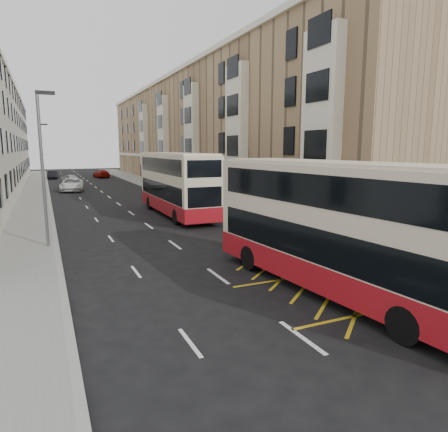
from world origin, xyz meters
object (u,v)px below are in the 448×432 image
double_decker_rear (177,184)px  white_van (72,185)px  double_decker_front (337,228)px  car_dark (53,175)px  pedestrian_far (375,237)px  car_silver (72,179)px  street_lamp_far (42,154)px  car_red (101,174)px  street_lamp_near (43,161)px

double_decker_rear → white_van: (-6.40, 22.69, -1.71)m
double_decker_front → car_dark: (-8.12, 64.54, -1.74)m
pedestrian_far → car_silver: pedestrian_far is taller
street_lamp_far → white_van: size_ratio=1.39×
car_red → car_silver: bearing=55.4°
pedestrian_far → car_dark: 63.07m
street_lamp_far → double_decker_front: street_lamp_far is taller
double_decker_front → white_van: 42.25m
double_decker_front → white_van: double_decker_front is taller
car_dark → white_van: bearing=-80.2°
double_decker_front → double_decker_rear: 19.03m
double_decker_rear → car_dark: double_decker_rear is taller
street_lamp_near → pedestrian_far: bearing=-31.6°
double_decker_rear → car_red: size_ratio=2.51×
street_lamp_far → white_van: bearing=3.7°
street_lamp_far → double_decker_rear: size_ratio=0.65×
double_decker_front → car_silver: double_decker_front is taller
street_lamp_near → double_decker_rear: bearing=38.3°
pedestrian_far → white_van: 40.48m
double_decker_front → car_dark: bearing=92.0°
car_dark → double_decker_rear: bearing=-74.3°
street_lamp_near → car_silver: (3.68, 40.11, -3.89)m
double_decker_front → car_red: (-0.08, 63.78, -1.74)m
car_silver → double_decker_front: bearing=-104.6°
white_van → car_red: bearing=80.7°
double_decker_front → car_red: bearing=84.9°
street_lamp_far → double_decker_front: 42.66m
double_decker_rear → car_dark: (-8.07, 45.52, -1.80)m
street_lamp_near → double_decker_front: bearing=-50.3°
street_lamp_near → car_silver: street_lamp_near is taller
street_lamp_near → car_silver: 40.46m
white_van → car_silver: white_van is taller
street_lamp_far → car_dark: size_ratio=1.85×
car_red → white_van: bearing=64.8°
street_lamp_near → double_decker_rear: size_ratio=0.65×
double_decker_rear → pedestrian_far: (4.69, -16.24, -1.43)m
street_lamp_near → double_decker_front: (9.56, -11.52, -2.18)m
street_lamp_far → car_dark: (1.44, 23.03, -3.92)m
double_decker_front → car_silver: (-5.88, 51.63, -1.71)m
white_van → car_silver: size_ratio=1.31×
double_decker_front → white_van: (-6.45, 41.72, -1.66)m
street_lamp_far → car_silver: street_lamp_far is taller
car_red → double_decker_front: bearing=81.0°
double_decker_front → car_red: double_decker_front is taller
street_lamp_near → pedestrian_far: (14.21, -8.73, -3.56)m
street_lamp_far → car_silver: (3.68, 10.11, -3.89)m
car_dark → double_decker_front: bearing=-77.2°
street_lamp_near → double_decker_rear: (9.51, 7.51, -2.13)m
pedestrian_far → car_red: (-4.73, 60.99, -0.36)m
double_decker_rear → car_silver: size_ratio=2.83×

